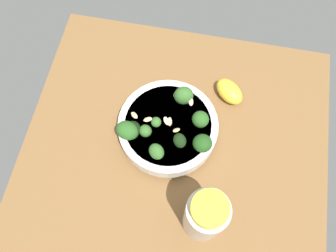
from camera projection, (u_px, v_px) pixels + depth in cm
name	position (u px, v px, depth cm)	size (l,w,h in cm)	color
ground_plane	(173.00, 159.00, 77.47)	(65.70, 65.70, 3.67)	brown
bowl_of_broccoli	(168.00, 127.00, 74.58)	(21.31, 21.08, 8.86)	white
lemon_wedge	(229.00, 91.00, 79.59)	(7.20, 4.49, 3.95)	yellow
bottle_tall	(205.00, 216.00, 63.04)	(7.56, 7.56, 16.93)	beige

